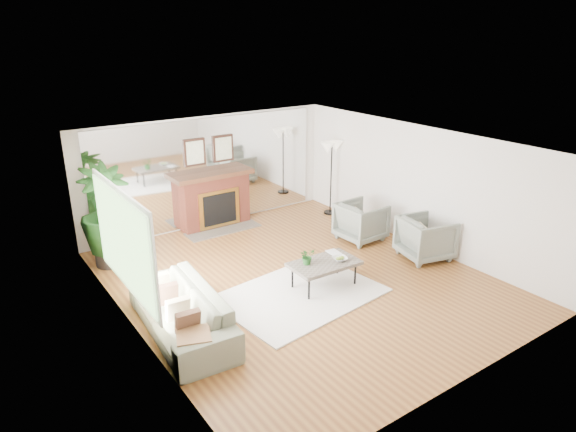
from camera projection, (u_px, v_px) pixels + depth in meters
ground at (300, 280)px, 9.33m from camera, size 7.00×7.00×0.00m
wall_left at (131, 257)px, 7.29m from camera, size 0.02×7.00×2.50m
wall_right at (418, 186)px, 10.50m from camera, size 0.02×7.00×2.50m
wall_back at (209, 172)px, 11.57m from camera, size 6.00×0.02×2.50m
mirror_panel at (209, 172)px, 11.56m from camera, size 5.40×0.04×2.40m
window_panel at (123, 241)px, 7.58m from camera, size 0.04×2.40×1.50m
fireplace at (215, 199)px, 11.60m from camera, size 1.85×0.83×2.05m
area_rug at (300, 295)px, 8.79m from camera, size 2.86×2.19×0.03m
coffee_table at (324, 264)px, 8.93m from camera, size 1.22×0.74×0.48m
sofa at (181, 311)px, 7.62m from camera, size 1.12×2.48×0.71m
armchair_back at (361, 221)px, 10.96m from camera, size 0.94×0.91×0.83m
armchair_front at (426, 238)px, 10.09m from camera, size 1.11×1.09×0.84m
side_table at (194, 339)px, 6.81m from camera, size 0.58×0.58×0.51m
potted_ficus at (105, 213)px, 9.58m from camera, size 1.11×1.11×1.97m
floor_lamp at (332, 153)px, 12.12m from camera, size 0.58×0.32×1.78m
tabletop_plant at (307, 256)px, 8.80m from camera, size 0.27×0.23×0.29m
fruit_bowl at (340, 259)px, 8.97m from camera, size 0.30×0.30×0.06m
book at (329, 254)px, 9.22m from camera, size 0.22×0.29×0.02m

